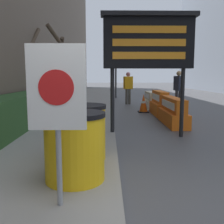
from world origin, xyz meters
name	(u,v)px	position (x,y,z in m)	size (l,w,h in m)	color
ground_plane	(123,212)	(0.00, 0.00, 0.00)	(120.00, 120.00, 0.00)	#474749
hedge_strip	(12,113)	(-2.68, 4.00, 0.57)	(0.90, 7.70, 0.90)	#284C23
bare_tree	(50,69)	(-2.61, 8.42, 1.84)	(1.60, 1.63, 3.50)	#4C3D2D
barrel_drum_foreground	(75,146)	(-0.62, 0.65, 0.59)	(0.83, 0.83, 0.93)	yellow
barrel_drum_middle	(82,132)	(-0.62, 1.57, 0.59)	(0.83, 0.83, 0.93)	yellow
warning_sign	(57,98)	(-0.70, -0.07, 1.30)	(0.61, 0.08, 1.73)	gray
message_board	(148,43)	(0.81, 3.72, 2.33)	(2.31, 0.36, 3.03)	black
jersey_barrier_orange_far	(173,113)	(1.89, 5.45, 0.38)	(0.56, 2.11, 0.86)	orange
jersey_barrier_orange_near	(160,104)	(1.89, 7.60, 0.42)	(0.55, 1.84, 0.94)	orange
jersey_barrier_cream	(150,101)	(1.89, 9.92, 0.34)	(0.55, 1.79, 0.78)	beige
traffic_cone_near	(143,103)	(1.33, 8.28, 0.38)	(0.44, 0.44, 0.78)	black
traffic_light_near_curb	(116,53)	(0.37, 15.87, 3.11)	(0.28, 0.44, 4.31)	#2D2D30
pedestrian_worker	(179,86)	(3.17, 9.63, 1.05)	(0.41, 0.53, 1.78)	#333338
pedestrian_passerby	(128,85)	(0.92, 11.52, 1.03)	(0.52, 0.39, 1.75)	#514C42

